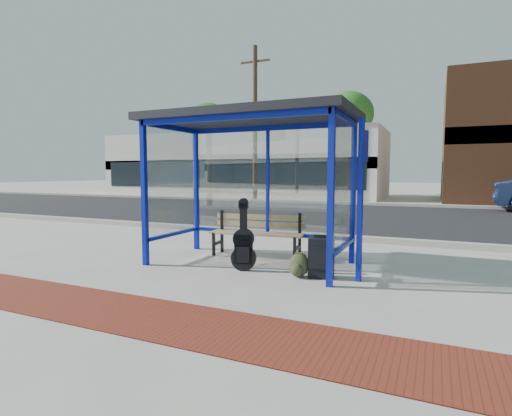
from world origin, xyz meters
The scene contains 19 objects.
ground centered at (0.00, 0.00, 0.00)m, with size 120.00×120.00×0.00m, color #B2ADA0.
brick_paver_strip centered at (0.00, -2.60, 0.01)m, with size 60.00×1.00×0.01m, color maroon.
curb_near centered at (0.00, 2.90, 0.06)m, with size 60.00×0.25×0.12m, color gray.
street_asphalt centered at (0.00, 8.00, 0.00)m, with size 60.00×10.00×0.00m, color black.
curb_far centered at (0.00, 13.10, 0.06)m, with size 60.00×0.25×0.12m, color gray.
far_sidewalk centered at (0.00, 15.00, 0.00)m, with size 60.00×4.00×0.01m, color #B2ADA0.
bus_shelter centered at (0.00, 0.07, 2.07)m, with size 3.30×1.80×2.42m.
storefront_white centered at (-9.00, 17.99, 2.00)m, with size 18.00×6.04×4.00m.
tree_left centered at (-14.00, 22.00, 5.45)m, with size 3.60×3.60×7.03m.
tree_mid centered at (-3.00, 22.00, 5.45)m, with size 3.60×3.60×7.03m.
utility_pole_west centered at (-6.00, 13.40, 4.11)m, with size 1.60×0.24×8.00m.
bench centered at (-0.14, 0.61, 0.45)m, with size 1.70×0.54×0.79m.
guitar_bag centered at (0.10, -0.44, 0.38)m, with size 0.39×0.21×1.04m.
suitcase centered at (1.28, -0.36, 0.29)m, with size 0.38×0.28×0.62m.
backpack centered at (0.98, -0.46, 0.17)m, with size 0.30×0.27×0.35m.
sign_post centered at (1.81, -0.34, 1.24)m, with size 0.11×0.28×2.21m.
newspaper_a centered at (-0.76, 0.38, 0.00)m, with size 0.33×0.26×0.01m, color white.
newspaper_b centered at (-0.15, -0.06, 0.00)m, with size 0.33×0.26×0.01m, color white.
newspaper_c centered at (0.02, 0.09, 0.00)m, with size 0.39×0.31×0.01m, color white.
Camera 1 is at (2.72, -5.79, 1.48)m, focal length 28.00 mm.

